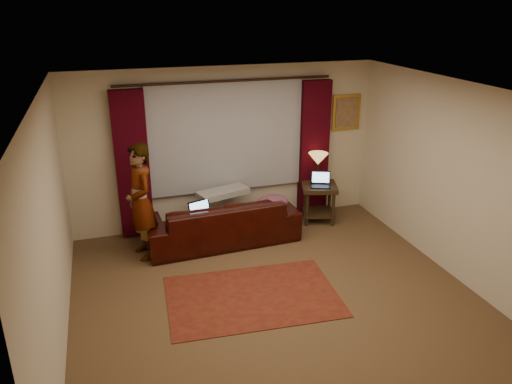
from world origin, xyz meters
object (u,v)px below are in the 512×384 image
at_px(tiffany_lamp, 318,168).
at_px(sofa, 221,213).
at_px(laptop_sofa, 204,212).
at_px(end_table, 319,203).
at_px(person, 141,202).
at_px(laptop_table, 321,180).

bearing_deg(tiffany_lamp, sofa, -168.60).
bearing_deg(sofa, laptop_sofa, 24.36).
relative_size(laptop_sofa, tiffany_lamp, 0.74).
relative_size(sofa, end_table, 3.59).
bearing_deg(person, sofa, 82.60).
bearing_deg(end_table, sofa, -171.40).
xyz_separation_m(sofa, person, (-1.19, -0.12, 0.38)).
bearing_deg(tiffany_lamp, end_table, -86.45).
bearing_deg(laptop_table, laptop_sofa, -149.01).
relative_size(sofa, laptop_table, 6.72).
xyz_separation_m(sofa, laptop_table, (1.73, 0.18, 0.30)).
distance_m(sofa, person, 1.26).
bearing_deg(laptop_sofa, sofa, 8.11).
bearing_deg(person, laptop_sofa, 74.69).
height_order(sofa, end_table, sofa).
height_order(end_table, person, person).
distance_m(tiffany_lamp, laptop_table, 0.23).
height_order(sofa, laptop_sofa, sofa).
relative_size(end_table, laptop_table, 1.87).
bearing_deg(person, end_table, 84.29).
relative_size(sofa, person, 1.37).
relative_size(tiffany_lamp, person, 0.31).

